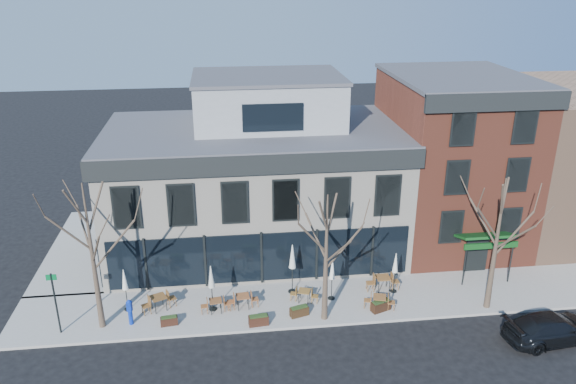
{
  "coord_description": "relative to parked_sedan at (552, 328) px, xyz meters",
  "views": [
    {
      "loc": [
        -1.93,
        -28.49,
        17.35
      ],
      "look_at": [
        1.79,
        2.0,
        5.04
      ],
      "focal_mm": 35.0,
      "sensor_mm": 36.0,
      "label": 1
    }
  ],
  "objects": [
    {
      "name": "corner_building",
      "position": [
        -13.86,
        12.0,
        4.0
      ],
      "size": [
        18.39,
        10.39,
        11.1
      ],
      "color": "beige",
      "rests_on": "ground"
    },
    {
      "name": "call_box",
      "position": [
        -20.97,
        3.73,
        0.21
      ],
      "size": [
        0.29,
        0.29,
        1.48
      ],
      "color": "#0C2CA6",
      "rests_on": "sidewalk_front"
    },
    {
      "name": "sidewalk_side",
      "position": [
        -25.18,
        12.93,
        -0.65
      ],
      "size": [
        4.5,
        12.0,
        0.15
      ],
      "primitive_type": "cube",
      "color": "gray",
      "rests_on": "ground"
    },
    {
      "name": "cafe_set_4",
      "position": [
        -7.81,
        3.58,
        -0.11
      ],
      "size": [
        1.75,
        0.89,
        0.9
      ],
      "color": "brown",
      "rests_on": "sidewalk_front"
    },
    {
      "name": "planter_2",
      "position": [
        -12.21,
        3.43,
        -0.3
      ],
      "size": [
        1.06,
        0.66,
        0.55
      ],
      "color": "black",
      "rests_on": "sidewalk_front"
    },
    {
      "name": "tree_corner",
      "position": [
        -22.42,
        3.73,
        3.53
      ],
      "size": [
        3.93,
        3.98,
        7.92
      ],
      "color": "#382B21",
      "rests_on": "sidewalk_front"
    },
    {
      "name": "cafe_set_0",
      "position": [
        -19.64,
        4.89,
        -0.06
      ],
      "size": [
        1.92,
        1.23,
        1.0
      ],
      "color": "brown",
      "rests_on": "sidewalk_front"
    },
    {
      "name": "tree_mid",
      "position": [
        -10.92,
        3.03,
        3.07
      ],
      "size": [
        3.5,
        3.55,
        7.04
      ],
      "color": "#382B21",
      "rests_on": "sidewalk_front"
    },
    {
      "name": "planter_0",
      "position": [
        -19.01,
        3.43,
        -0.33
      ],
      "size": [
        0.92,
        0.46,
        0.49
      ],
      "color": "black",
      "rests_on": "sidewalk_front"
    },
    {
      "name": "cafe_set_5",
      "position": [
        -7.11,
        5.4,
        -0.04
      ],
      "size": [
        1.94,
        0.78,
        1.02
      ],
      "color": "brown",
      "rests_on": "sidewalk_front"
    },
    {
      "name": "umbrella_2",
      "position": [
        -12.28,
        5.79,
        1.56
      ],
      "size": [
        0.48,
        0.48,
        3.01
      ],
      "color": "black",
      "rests_on": "sidewalk_front"
    },
    {
      "name": "cafe_set_1",
      "position": [
        -16.61,
        4.34,
        -0.13
      ],
      "size": [
        1.66,
        0.71,
        0.86
      ],
      "color": "brown",
      "rests_on": "sidewalk_front"
    },
    {
      "name": "tree_right",
      "position": [
        -1.92,
        3.03,
        3.3
      ],
      "size": [
        3.72,
        3.77,
        7.48
      ],
      "color": "#382B21",
      "rests_on": "sidewalk_front"
    },
    {
      "name": "parked_sedan",
      "position": [
        0.0,
        0.0,
        0.0
      ],
      "size": [
        5.18,
        2.61,
        1.44
      ],
      "primitive_type": "imported",
      "rotation": [
        0.0,
        0.0,
        1.69
      ],
      "color": "black",
      "rests_on": "ground"
    },
    {
      "name": "sign_pole",
      "position": [
        -24.43,
        3.43,
        1.35
      ],
      "size": [
        0.5,
        0.1,
        3.4
      ],
      "color": "black",
      "rests_on": "sidewalk_front"
    },
    {
      "name": "umbrella_3",
      "position": [
        -10.2,
        4.83,
        1.17
      ],
      "size": [
        0.39,
        0.39,
        2.46
      ],
      "color": "black",
      "rests_on": "sidewalk_front"
    },
    {
      "name": "cafe_set_2",
      "position": [
        -15.14,
        4.54,
        -0.1
      ],
      "size": [
        1.77,
        0.76,
        0.92
      ],
      "color": "brown",
      "rests_on": "sidewalk_front"
    },
    {
      "name": "umbrella_0",
      "position": [
        -21.33,
        5.09,
        1.17
      ],
      "size": [
        0.39,
        0.39,
        2.47
      ],
      "color": "black",
      "rests_on": "sidewalk_front"
    },
    {
      "name": "red_brick_building",
      "position": [
        -0.93,
        11.91,
        4.92
      ],
      "size": [
        8.2,
        11.78,
        11.18
      ],
      "color": "brown",
      "rests_on": "ground"
    },
    {
      "name": "cafe_set_3",
      "position": [
        -11.75,
        4.75,
        -0.14
      ],
      "size": [
        1.63,
        0.9,
        0.84
      ],
      "color": "brown",
      "rests_on": "sidewalk_front"
    },
    {
      "name": "planter_3",
      "position": [
        -7.78,
        3.37,
        -0.27
      ],
      "size": [
        1.16,
        0.79,
        0.6
      ],
      "color": "black",
      "rests_on": "sidewalk_front"
    },
    {
      "name": "sidewalk_front",
      "position": [
        -10.68,
        4.78,
        -0.65
      ],
      "size": [
        33.5,
        4.7,
        0.15
      ],
      "primitive_type": "cube",
      "color": "gray",
      "rests_on": "ground"
    },
    {
      "name": "planter_1",
      "position": [
        -14.41,
        2.86,
        -0.29
      ],
      "size": [
        1.06,
        0.51,
        0.57
      ],
      "color": "black",
      "rests_on": "sidewalk_front"
    },
    {
      "name": "umbrella_1",
      "position": [
        -16.77,
        4.55,
        1.32
      ],
      "size": [
        0.43,
        0.43,
        2.68
      ],
      "color": "black",
      "rests_on": "sidewalk_front"
    },
    {
      "name": "ground",
      "position": [
        -13.93,
        6.93,
        -0.72
      ],
      "size": [
        120.0,
        120.0,
        0.0
      ],
      "primitive_type": "plane",
      "color": "black",
      "rests_on": "ground"
    },
    {
      "name": "umbrella_4",
      "position": [
        -6.54,
        5.13,
        1.16
      ],
      "size": [
        0.39,
        0.39,
        2.45
      ],
      "color": "black",
      "rests_on": "sidewalk_front"
    }
  ]
}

